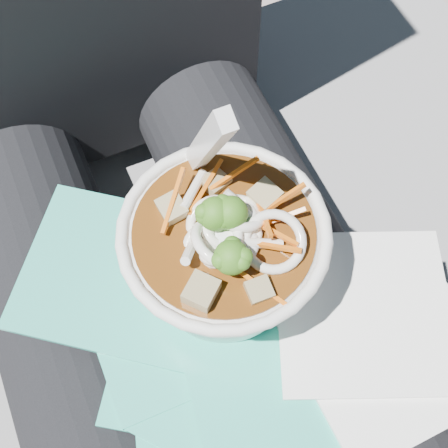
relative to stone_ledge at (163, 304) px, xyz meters
name	(u,v)px	position (x,y,z in m)	size (l,w,h in m)	color
ground	(207,432)	(0.00, -0.15, -0.23)	(20.00, 20.00, 0.00)	slate
stone_ledge	(163,304)	(0.00, 0.00, 0.00)	(1.00, 0.50, 0.47)	slate
lap	(193,329)	(0.00, -0.15, 0.30)	(0.34, 0.48, 0.14)	black
person_body	(154,234)	(0.00, -0.06, 0.33)	(0.34, 0.94, 1.01)	black
plastic_bag	(206,333)	(0.00, -0.18, 0.38)	(0.26, 0.32, 0.01)	#2AB099
napkins	(378,331)	(0.12, -0.24, 0.39)	(0.17, 0.19, 0.01)	white
udon_bowl	(224,250)	(0.03, -0.15, 0.44)	(0.15, 0.15, 0.20)	white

